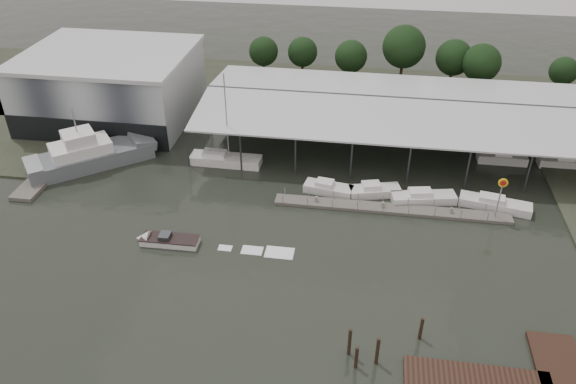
# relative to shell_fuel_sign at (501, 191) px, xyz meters

# --- Properties ---
(ground) EXTENTS (200.00, 200.00, 0.00)m
(ground) POSITION_rel_shell_fuel_sign_xyz_m (-27.00, -9.99, -3.93)
(ground) COLOR black
(ground) RESTS_ON ground
(land_strip_far) EXTENTS (140.00, 30.00, 0.30)m
(land_strip_far) POSITION_rel_shell_fuel_sign_xyz_m (-27.00, 32.01, -3.83)
(land_strip_far) COLOR #373D2E
(land_strip_far) RESTS_ON ground
(land_strip_west) EXTENTS (20.00, 40.00, 0.30)m
(land_strip_west) POSITION_rel_shell_fuel_sign_xyz_m (-67.00, 20.01, -3.83)
(land_strip_west) COLOR #373D2E
(land_strip_west) RESTS_ON ground
(storage_warehouse) EXTENTS (24.50, 20.50, 10.50)m
(storage_warehouse) POSITION_rel_shell_fuel_sign_xyz_m (-55.00, 19.95, 1.36)
(storage_warehouse) COLOR #AFB6BA
(storage_warehouse) RESTS_ON ground
(covered_boat_shed) EXTENTS (58.24, 24.00, 6.96)m
(covered_boat_shed) POSITION_rel_shell_fuel_sign_xyz_m (-10.00, 18.01, 2.20)
(covered_boat_shed) COLOR silver
(covered_boat_shed) RESTS_ON ground
(trawler_dock) EXTENTS (3.00, 18.00, 0.50)m
(trawler_dock) POSITION_rel_shell_fuel_sign_xyz_m (-57.00, 4.01, -3.68)
(trawler_dock) COLOR #605C55
(trawler_dock) RESTS_ON ground
(floating_dock) EXTENTS (28.00, 2.00, 1.40)m
(floating_dock) POSITION_rel_shell_fuel_sign_xyz_m (-12.00, 0.01, -3.72)
(floating_dock) COLOR #605C55
(floating_dock) RESTS_ON ground
(shell_fuel_sign) EXTENTS (1.10, 0.18, 5.55)m
(shell_fuel_sign) POSITION_rel_shell_fuel_sign_xyz_m (0.00, 0.00, 0.00)
(shell_fuel_sign) COLOR gray
(shell_fuel_sign) RESTS_ON ground
(grey_trawler) EXTENTS (16.26, 14.50, 8.84)m
(grey_trawler) POSITION_rel_shell_fuel_sign_xyz_m (-52.12, 4.95, -2.35)
(grey_trawler) COLOR slate
(grey_trawler) RESTS_ON ground
(white_sailboat) EXTENTS (9.68, 2.74, 13.19)m
(white_sailboat) POSITION_rel_shell_fuel_sign_xyz_m (-34.38, 7.82, -3.27)
(white_sailboat) COLOR white
(white_sailboat) RESTS_ON ground
(speedboat_underway) EXTENTS (18.05, 2.53, 2.00)m
(speedboat_underway) POSITION_rel_shell_fuel_sign_xyz_m (-36.67, -10.14, -3.53)
(speedboat_underway) COLOR white
(speedboat_underway) RESTS_ON ground
(moored_cruiser_0) EXTENTS (6.34, 3.23, 1.70)m
(moored_cruiser_0) POSITION_rel_shell_fuel_sign_xyz_m (-19.84, 2.80, -3.31)
(moored_cruiser_0) COLOR white
(moored_cruiser_0) RESTS_ON ground
(moored_cruiser_1) EXTENTS (6.66, 3.75, 1.70)m
(moored_cruiser_1) POSITION_rel_shell_fuel_sign_xyz_m (-14.09, 3.11, -3.31)
(moored_cruiser_1) COLOR white
(moored_cruiser_1) RESTS_ON ground
(moored_cruiser_2) EXTENTS (8.08, 3.72, 1.70)m
(moored_cruiser_2) POSITION_rel_shell_fuel_sign_xyz_m (-8.16, 2.44, -3.31)
(moored_cruiser_2) COLOR white
(moored_cruiser_2) RESTS_ON ground
(moored_cruiser_3) EXTENTS (8.60, 3.84, 1.70)m
(moored_cruiser_3) POSITION_rel_shell_fuel_sign_xyz_m (0.28, 2.37, -3.31)
(moored_cruiser_3) COLOR white
(moored_cruiser_3) RESTS_ON ground
(mooring_pilings) EXTENTS (6.51, 9.34, 3.75)m
(mooring_pilings) POSITION_rel_shell_fuel_sign_xyz_m (-13.26, -24.70, -2.80)
(mooring_pilings) COLOR #302318
(mooring_pilings) RESTS_ON ground
(horizon_tree_line) EXTENTS (71.25, 9.89, 10.91)m
(horizon_tree_line) POSITION_rel_shell_fuel_sign_xyz_m (-5.48, 38.05, 1.96)
(horizon_tree_line) COLOR black
(horizon_tree_line) RESTS_ON ground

